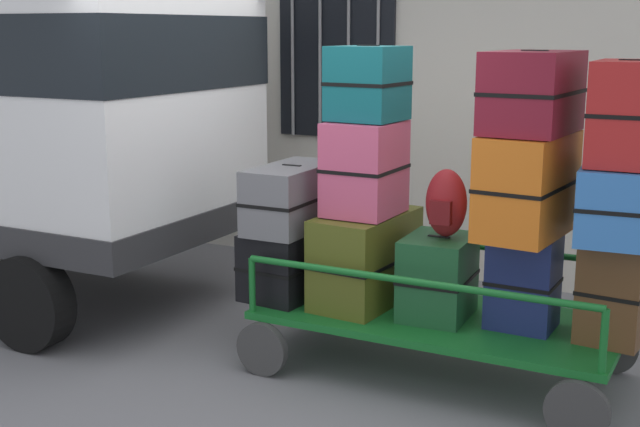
# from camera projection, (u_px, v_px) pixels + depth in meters

# --- Properties ---
(ground_plane) EXTENTS (40.00, 40.00, 0.00)m
(ground_plane) POSITION_uv_depth(u_px,v_px,m) (296.00, 363.00, 5.92)
(ground_plane) COLOR slate
(building_wall) EXTENTS (12.00, 0.38, 5.00)m
(building_wall) POSITION_uv_depth(u_px,v_px,m) (437.00, 3.00, 7.70)
(building_wall) COLOR silver
(building_wall) RESTS_ON ground
(luggage_cart) EXTENTS (2.42, 1.18, 0.42)m
(luggage_cart) POSITION_uv_depth(u_px,v_px,m) (438.00, 324.00, 5.66)
(luggage_cart) COLOR #146023
(luggage_cart) RESTS_ON ground
(cart_railing) EXTENTS (2.31, 1.05, 0.39)m
(cart_railing) POSITION_uv_depth(u_px,v_px,m) (439.00, 268.00, 5.58)
(cart_railing) COLOR #146023
(cart_railing) RESTS_ON luggage_cart
(suitcase_left_bottom) EXTENTS (0.52, 0.90, 0.47)m
(suitcase_left_bottom) POSITION_uv_depth(u_px,v_px,m) (296.00, 260.00, 6.12)
(suitcase_left_bottom) COLOR black
(suitcase_left_bottom) RESTS_ON luggage_cart
(suitcase_left_middle) EXTENTS (0.41, 0.82, 0.46)m
(suitcase_left_middle) POSITION_uv_depth(u_px,v_px,m) (292.00, 197.00, 5.97)
(suitcase_left_middle) COLOR slate
(suitcase_left_middle) RESTS_ON suitcase_left_bottom
(suitcase_midleft_bottom) EXTENTS (0.53, 0.89, 0.63)m
(suitcase_midleft_bottom) POSITION_uv_depth(u_px,v_px,m) (366.00, 258.00, 5.86)
(suitcase_midleft_bottom) COLOR #4C5119
(suitcase_midleft_bottom) RESTS_ON luggage_cart
(suitcase_midleft_middle) EXTENTS (0.45, 0.54, 0.63)m
(suitcase_midleft_middle) POSITION_uv_depth(u_px,v_px,m) (365.00, 168.00, 5.70)
(suitcase_midleft_middle) COLOR #CC4C72
(suitcase_midleft_middle) RESTS_ON suitcase_midleft_bottom
(suitcase_midleft_top) EXTENTS (0.48, 0.48, 0.49)m
(suitcase_midleft_top) POSITION_uv_depth(u_px,v_px,m) (368.00, 83.00, 5.60)
(suitcase_midleft_top) COLOR #0F5960
(suitcase_midleft_top) RESTS_ON suitcase_midleft_middle
(suitcase_center_bottom) EXTENTS (0.45, 0.55, 0.54)m
(suitcase_center_bottom) POSITION_uv_depth(u_px,v_px,m) (438.00, 277.00, 5.57)
(suitcase_center_bottom) COLOR #194C28
(suitcase_center_bottom) RESTS_ON luggage_cart
(suitcase_midright_bottom) EXTENTS (0.43, 0.36, 0.61)m
(suitcase_midright_bottom) POSITION_uv_depth(u_px,v_px,m) (523.00, 281.00, 5.36)
(suitcase_midright_bottom) COLOR navy
(suitcase_midright_bottom) RESTS_ON luggage_cart
(suitcase_midright_middle) EXTENTS (0.50, 0.82, 0.63)m
(suitcase_midright_middle) POSITION_uv_depth(u_px,v_px,m) (527.00, 185.00, 5.21)
(suitcase_midright_middle) COLOR orange
(suitcase_midright_middle) RESTS_ON suitcase_midright_bottom
(suitcase_midright_top) EXTENTS (0.51, 0.75, 0.49)m
(suitcase_midright_top) POSITION_uv_depth(u_px,v_px,m) (533.00, 92.00, 5.10)
(suitcase_midright_top) COLOR maroon
(suitcase_midright_top) RESTS_ON suitcase_midright_middle
(suitcase_right_bottom) EXTENTS (0.42, 0.43, 0.64)m
(suitcase_right_bottom) POSITION_uv_depth(u_px,v_px,m) (614.00, 290.00, 5.12)
(suitcase_right_bottom) COLOR brown
(suitcase_right_bottom) RESTS_ON luggage_cart
(suitcase_right_middle) EXTENTS (0.51, 0.75, 0.45)m
(suitcase_right_middle) POSITION_uv_depth(u_px,v_px,m) (620.00, 202.00, 4.98)
(suitcase_right_middle) COLOR #3372C6
(suitcase_right_middle) RESTS_ON suitcase_right_bottom
(suitcase_right_top) EXTENTS (0.38, 0.59, 0.60)m
(suitcase_right_top) POSITION_uv_depth(u_px,v_px,m) (627.00, 113.00, 4.86)
(suitcase_right_top) COLOR #B21E1E
(suitcase_right_top) RESTS_ON suitcase_right_middle
(backpack) EXTENTS (0.27, 0.22, 0.44)m
(backpack) POSITION_uv_depth(u_px,v_px,m) (446.00, 203.00, 5.45)
(backpack) COLOR maroon
(backpack) RESTS_ON suitcase_center_bottom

